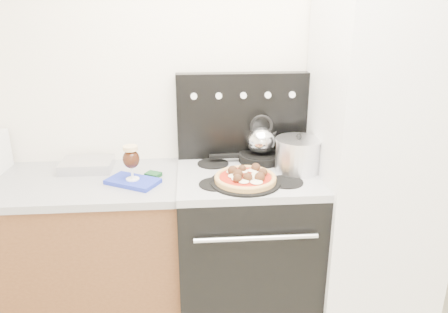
{
  "coord_description": "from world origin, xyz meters",
  "views": [
    {
      "loc": [
        -0.23,
        -1.02,
        1.8
      ],
      "look_at": [
        -0.06,
        1.05,
        1.06
      ],
      "focal_mm": 35.0,
      "sensor_mm": 36.0,
      "label": 1
    }
  ],
  "objects": [
    {
      "name": "fridge",
      "position": [
        0.78,
        1.15,
        0.95
      ],
      "size": [
        0.64,
        0.68,
        1.9
      ],
      "primitive_type": "cube",
      "color": "silver",
      "rests_on": "ground"
    },
    {
      "name": "skillet",
      "position": [
        0.18,
        1.35,
        0.94
      ],
      "size": [
        0.27,
        0.27,
        0.05
      ],
      "primitive_type": "cylinder",
      "rotation": [
        0.0,
        0.0,
        0.04
      ],
      "color": "black",
      "rests_on": "cooktop"
    },
    {
      "name": "stove_body",
      "position": [
        0.08,
        1.18,
        0.44
      ],
      "size": [
        0.76,
        0.65,
        0.88
      ],
      "primitive_type": "cube",
      "color": "black",
      "rests_on": "ground"
    },
    {
      "name": "pizza",
      "position": [
        0.05,
        1.03,
        0.95
      ],
      "size": [
        0.36,
        0.36,
        0.05
      ],
      "primitive_type": null,
      "rotation": [
        0.0,
        0.0,
        0.13
      ],
      "color": "tan",
      "rests_on": "pizza_pan"
    },
    {
      "name": "oven_mitt",
      "position": [
        -0.53,
        1.12,
        0.91
      ],
      "size": [
        0.31,
        0.26,
        0.02
      ],
      "primitive_type": "cube",
      "rotation": [
        0.0,
        0.0,
        -0.51
      ],
      "color": "#2131B1",
      "rests_on": "countertop"
    },
    {
      "name": "base_cabinet",
      "position": [
        -1.02,
        1.2,
        0.43
      ],
      "size": [
        1.45,
        0.6,
        0.86
      ],
      "primitive_type": "cube",
      "color": "brown",
      "rests_on": "ground"
    },
    {
      "name": "room_shell",
      "position": [
        0.0,
        0.29,
        1.25
      ],
      "size": [
        3.52,
        3.01,
        2.52
      ],
      "color": "beige",
      "rests_on": "ground"
    },
    {
      "name": "stock_pot",
      "position": [
        0.36,
        1.18,
        1.01
      ],
      "size": [
        0.29,
        0.29,
        0.17
      ],
      "primitive_type": "cylinder",
      "rotation": [
        0.0,
        0.0,
        0.25
      ],
      "color": "silver",
      "rests_on": "cooktop"
    },
    {
      "name": "tea_kettle",
      "position": [
        0.18,
        1.35,
        1.06
      ],
      "size": [
        0.2,
        0.2,
        0.19
      ],
      "primitive_type": null,
      "rotation": [
        0.0,
        0.0,
        0.17
      ],
      "color": "silver",
      "rests_on": "skillet"
    },
    {
      "name": "backguard",
      "position": [
        0.08,
        1.45,
        1.17
      ],
      "size": [
        0.76,
        0.08,
        0.5
      ],
      "primitive_type": "cube",
      "color": "black",
      "rests_on": "cooktop"
    },
    {
      "name": "pizza_pan",
      "position": [
        0.05,
        1.03,
        0.93
      ],
      "size": [
        0.42,
        0.42,
        0.01
      ],
      "primitive_type": "cylinder",
      "rotation": [
        0.0,
        0.0,
        0.17
      ],
      "color": "black",
      "rests_on": "cooktop"
    },
    {
      "name": "cooktop",
      "position": [
        0.08,
        1.18,
        0.9
      ],
      "size": [
        0.76,
        0.65,
        0.04
      ],
      "primitive_type": "cube",
      "color": "#ADADB2",
      "rests_on": "stove_body"
    },
    {
      "name": "beer_glass",
      "position": [
        -0.53,
        1.12,
        1.02
      ],
      "size": [
        0.11,
        0.11,
        0.19
      ],
      "primitive_type": null,
      "rotation": [
        0.0,
        0.0,
        -0.31
      ],
      "color": "black",
      "rests_on": "oven_mitt"
    },
    {
      "name": "countertop",
      "position": [
        -1.02,
        1.2,
        0.88
      ],
      "size": [
        1.48,
        0.63,
        0.04
      ],
      "primitive_type": "cube",
      "color": "#96969B",
      "rests_on": "base_cabinet"
    },
    {
      "name": "foil_sheet",
      "position": [
        -0.81,
        1.34,
        0.93
      ],
      "size": [
        0.28,
        0.21,
        0.06
      ],
      "primitive_type": "cube",
      "rotation": [
        0.0,
        0.0,
        -0.0
      ],
      "color": "white",
      "rests_on": "countertop"
    }
  ]
}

